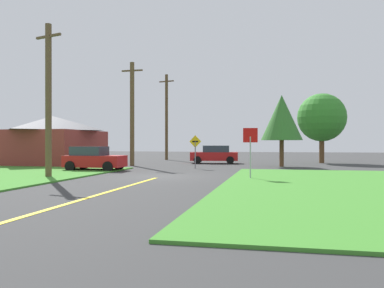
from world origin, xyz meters
name	(u,v)px	position (x,y,z in m)	size (l,w,h in m)	color
ground_plane	(161,176)	(0.00, 0.00, 0.00)	(120.00, 120.00, 0.00)	#373737
grass_verge_right	(370,188)	(9.92, -4.00, 0.04)	(12.00, 20.00, 0.08)	#3F882C
lane_stripe_center	(97,195)	(0.00, -8.00, 0.01)	(0.20, 14.00, 0.01)	yellow
stop_sign	(250,143)	(4.95, -0.85, 1.84)	(0.73, 0.11, 2.62)	#9EA0A8
parked_car_near_building	(94,159)	(-5.71, 3.34, 0.80)	(3.88, 2.04, 1.62)	red
car_approaching_junction	(215,155)	(0.77, 14.29, 0.80)	(4.44, 2.41, 1.62)	red
utility_pole_near	(48,99)	(-5.64, -2.10, 4.20)	(1.76, 0.63, 8.20)	brown
utility_pole_mid	(132,113)	(-5.21, 9.19, 4.29)	(1.80, 0.36, 8.41)	brown
utility_pole_far	(167,116)	(-5.50, 20.47, 4.78)	(1.77, 0.56, 9.36)	brown
direction_sign	(195,148)	(0.49, 6.95, 1.50)	(0.90, 0.17, 2.42)	slate
oak_tree_left	(322,118)	(10.37, 16.97, 4.20)	(4.43, 4.43, 6.43)	brown
pine_tree_center	(282,118)	(6.66, 10.51, 3.83)	(3.22, 3.22, 5.62)	brown
barn	(52,140)	(-12.60, 9.50, 2.09)	(6.93, 7.67, 4.17)	maroon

